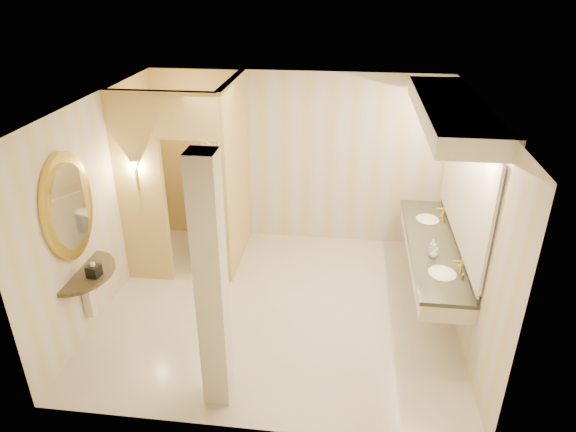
% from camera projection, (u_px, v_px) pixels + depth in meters
% --- Properties ---
extents(floor, '(4.50, 4.50, 0.00)m').
position_uv_depth(floor, '(279.00, 307.00, 6.78)').
color(floor, beige).
rests_on(floor, ground).
extents(ceiling, '(4.50, 4.50, 0.00)m').
position_uv_depth(ceiling, '(277.00, 104.00, 5.59)').
color(ceiling, silver).
rests_on(ceiling, wall_back).
extents(wall_back, '(4.50, 0.02, 2.70)m').
position_uv_depth(wall_back, '(296.00, 159.00, 7.97)').
color(wall_back, beige).
rests_on(wall_back, floor).
extents(wall_front, '(4.50, 0.02, 2.70)m').
position_uv_depth(wall_front, '(246.00, 317.00, 4.41)').
color(wall_front, beige).
rests_on(wall_front, floor).
extents(wall_left, '(0.02, 4.00, 2.70)m').
position_uv_depth(wall_left, '(101.00, 206.00, 6.43)').
color(wall_left, beige).
rests_on(wall_left, floor).
extents(wall_right, '(0.02, 4.00, 2.70)m').
position_uv_depth(wall_right, '(470.00, 226.00, 5.94)').
color(wall_right, beige).
rests_on(wall_right, floor).
extents(toilet_closet, '(1.50, 1.55, 2.70)m').
position_uv_depth(toilet_closet, '(208.00, 179.00, 7.16)').
color(toilet_closet, '#E1C775').
rests_on(toilet_closet, floor).
extents(wall_sconce, '(0.14, 0.14, 0.42)m').
position_uv_depth(wall_sconce, '(135.00, 166.00, 6.61)').
color(wall_sconce, gold).
rests_on(wall_sconce, toilet_closet).
extents(vanity, '(0.75, 2.80, 2.09)m').
position_uv_depth(vanity, '(445.00, 189.00, 6.20)').
color(vanity, beige).
rests_on(vanity, floor).
extents(console_shelf, '(0.95, 0.95, 1.92)m').
position_uv_depth(console_shelf, '(74.00, 236.00, 5.75)').
color(console_shelf, black).
rests_on(console_shelf, floor).
extents(pillar, '(0.26, 0.26, 2.70)m').
position_uv_depth(pillar, '(211.00, 288.00, 4.80)').
color(pillar, beige).
rests_on(pillar, floor).
extents(tissue_box, '(0.15, 0.15, 0.14)m').
position_uv_depth(tissue_box, '(94.00, 271.00, 5.82)').
color(tissue_box, black).
rests_on(tissue_box, console_shelf).
extents(toilet, '(0.64, 0.86, 0.78)m').
position_uv_depth(toilet, '(203.00, 231.00, 7.87)').
color(toilet, white).
rests_on(toilet, floor).
extents(soap_bottle_a, '(0.09, 0.09, 0.14)m').
position_uv_depth(soap_bottle_a, '(435.00, 250.00, 6.25)').
color(soap_bottle_a, beige).
rests_on(soap_bottle_a, vanity).
extents(soap_bottle_b, '(0.08, 0.08, 0.10)m').
position_uv_depth(soap_bottle_b, '(434.00, 254.00, 6.20)').
color(soap_bottle_b, silver).
rests_on(soap_bottle_b, vanity).
extents(soap_bottle_c, '(0.09, 0.10, 0.22)m').
position_uv_depth(soap_bottle_c, '(432.00, 247.00, 6.23)').
color(soap_bottle_c, '#C6B28C').
rests_on(soap_bottle_c, vanity).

